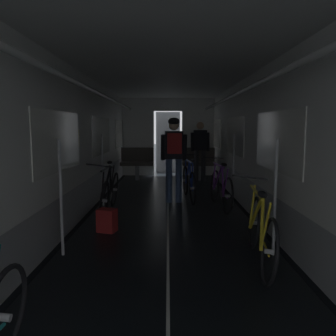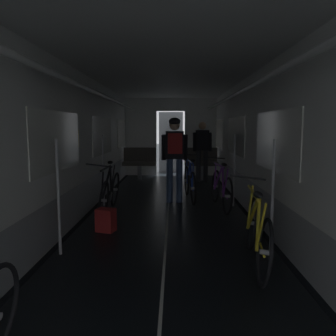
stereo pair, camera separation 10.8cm
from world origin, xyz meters
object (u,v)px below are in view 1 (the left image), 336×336
bench_seat_far_right (199,161)px  bicycle_yellow (260,231)px  bicycle_blue_in_aisle (189,182)px  bench_seat_far_left (137,161)px  backpack_on_floor (107,220)px  person_standing_near_bench (200,147)px  person_cyclist_aisle (174,150)px  bicycle_black (110,192)px  bicycle_purple (221,188)px

bench_seat_far_right → bicycle_yellow: bearing=-88.8°
bicycle_yellow → bicycle_blue_in_aisle: 3.50m
bench_seat_far_left → bench_seat_far_right: bearing=0.0°
backpack_on_floor → bicycle_yellow: bearing=-32.1°
bench_seat_far_right → person_standing_near_bench: (0.00, -0.38, 0.41)m
bench_seat_far_left → person_standing_near_bench: size_ratio=0.58×
person_cyclist_aisle → backpack_on_floor: person_cyclist_aisle is taller
bench_seat_far_left → bench_seat_far_right: same height
bench_seat_far_right → bicycle_black: same height
bench_seat_far_left → person_cyclist_aisle: 3.28m
bicycle_black → person_standing_near_bench: bearing=61.2°
bicycle_yellow → bicycle_blue_in_aisle: bicycle_yellow is taller
bench_seat_far_right → bicycle_purple: (0.11, -3.54, -0.18)m
bicycle_purple → person_standing_near_bench: (-0.10, 3.17, 0.59)m
person_cyclist_aisle → person_standing_near_bench: size_ratio=1.03×
person_cyclist_aisle → bicycle_blue_in_aisle: bearing=39.4°
backpack_on_floor → bicycle_black: bearing=97.6°
person_standing_near_bench → bicycle_blue_in_aisle: bearing=-100.6°
bicycle_yellow → bicycle_blue_in_aisle: bearing=99.7°
bench_seat_far_left → bicycle_blue_in_aisle: 3.12m
bench_seat_far_left → bicycle_black: (-0.15, -3.92, -0.19)m
bicycle_blue_in_aisle → bicycle_yellow: bearing=-80.3°
bench_seat_far_left → bicycle_purple: (1.91, -3.54, -0.18)m
bicycle_blue_in_aisle → person_standing_near_bench: size_ratio=1.00×
bench_seat_far_right → bicycle_purple: bench_seat_far_right is taller
bench_seat_far_left → backpack_on_floor: 5.06m
bicycle_yellow → person_cyclist_aisle: person_cyclist_aisle is taller
bench_seat_far_right → person_cyclist_aisle: (-0.78, -3.07, 0.50)m
person_cyclist_aisle → backpack_on_floor: size_ratio=5.09×
bench_seat_far_left → person_standing_near_bench: bearing=-11.8°
person_standing_near_bench → person_cyclist_aisle: bearing=-106.1°
person_cyclist_aisle → bench_seat_far_left: bearing=108.4°
bench_seat_far_left → bicycle_yellow: 6.55m
bicycle_yellow → person_standing_near_bench: (-0.13, 5.88, 0.59)m
bicycle_yellow → bicycle_black: same height
bicycle_purple → person_cyclist_aisle: person_cyclist_aisle is taller
bench_seat_far_right → bicycle_yellow: 6.26m
bicycle_blue_in_aisle → person_standing_near_bench: person_standing_near_bench is taller
bicycle_purple → bicycle_black: bearing=-169.6°
bicycle_purple → bicycle_blue_in_aisle: bicycle_purple is taller
bicycle_yellow → bicycle_black: 3.13m
bicycle_purple → bicycle_blue_in_aisle: bearing=127.3°
bicycle_purple → person_standing_near_bench: 3.22m
bicycle_yellow → person_cyclist_aisle: (-0.91, 3.18, 0.69)m
bicycle_yellow → bench_seat_far_right: bearing=91.2°
bench_seat_far_right → backpack_on_floor: bearing=-109.6°
bench_seat_far_right → bicycle_blue_in_aisle: size_ratio=0.58×
person_standing_near_bench → backpack_on_floor: person_standing_near_bench is taller
bench_seat_far_left → backpack_on_floor: bearing=-90.0°
bicycle_purple → person_cyclist_aisle: bearing=152.0°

